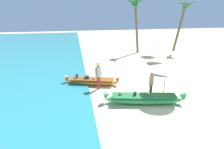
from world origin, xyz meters
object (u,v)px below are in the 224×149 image
object	(u,v)px
boat_orange_midground	(92,81)
palm_tree_tall_inland	(184,12)
boat_green_foreground	(144,99)
patio_umbrella_large	(166,67)
person_vendor_hatted	(98,74)
palm_tree_leaning_seaward	(136,9)
person_tourist_customer	(151,83)

from	to	relation	value
boat_orange_midground	palm_tree_tall_inland	world-z (taller)	palm_tree_tall_inland
boat_green_foreground	patio_umbrella_large	bearing A→B (deg)	18.17
person_vendor_hatted	patio_umbrella_large	bearing A→B (deg)	-28.90
patio_umbrella_large	palm_tree_tall_inland	xyz separation A→B (m)	(8.01, 11.57, 2.95)
palm_tree_leaning_seaward	boat_orange_midground	bearing A→B (deg)	-123.61
boat_green_foreground	boat_orange_midground	distance (m)	4.23
palm_tree_tall_inland	palm_tree_leaning_seaward	world-z (taller)	palm_tree_leaning_seaward
person_vendor_hatted	person_tourist_customer	xyz separation A→B (m)	(2.92, -1.85, -0.17)
patio_umbrella_large	palm_tree_leaning_seaward	size ratio (longest dim) A/B	0.32
boat_orange_midground	person_vendor_hatted	distance (m)	1.23
person_vendor_hatted	palm_tree_leaning_seaward	bearing A→B (deg)	60.17
boat_green_foreground	person_tourist_customer	world-z (taller)	person_tourist_customer
palm_tree_leaning_seaward	person_tourist_customer	bearing A→B (deg)	-103.50
boat_green_foreground	person_tourist_customer	distance (m)	1.15
palm_tree_tall_inland	person_vendor_hatted	bearing A→B (deg)	-140.81
boat_green_foreground	person_vendor_hatted	bearing A→B (deg)	131.58
person_tourist_customer	patio_umbrella_large	world-z (taller)	patio_umbrella_large
person_vendor_hatted	boat_green_foreground	bearing A→B (deg)	-48.42
boat_green_foreground	person_vendor_hatted	xyz separation A→B (m)	(-2.23, 2.51, 0.80)
patio_umbrella_large	palm_tree_leaning_seaward	xyz separation A→B (m)	(2.10, 12.12, 3.22)
boat_orange_midground	palm_tree_tall_inland	bearing A→B (deg)	35.81
boat_orange_midground	palm_tree_leaning_seaward	xyz separation A→B (m)	(6.15, 9.25, 4.88)
boat_orange_midground	palm_tree_tall_inland	distance (m)	15.57
boat_green_foreground	palm_tree_leaning_seaward	distance (m)	13.96
boat_orange_midground	palm_tree_leaning_seaward	bearing A→B (deg)	56.39
patio_umbrella_large	person_tourist_customer	bearing A→B (deg)	166.70
boat_green_foreground	boat_orange_midground	bearing A→B (deg)	127.78
boat_green_foreground	palm_tree_leaning_seaward	size ratio (longest dim) A/B	0.70
palm_tree_leaning_seaward	patio_umbrella_large	bearing A→B (deg)	-99.82
boat_orange_midground	palm_tree_tall_inland	xyz separation A→B (m)	(12.06, 8.70, 4.60)
boat_green_foreground	palm_tree_tall_inland	size ratio (longest dim) A/B	0.74
palm_tree_leaning_seaward	boat_green_foreground	bearing A→B (deg)	-105.76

